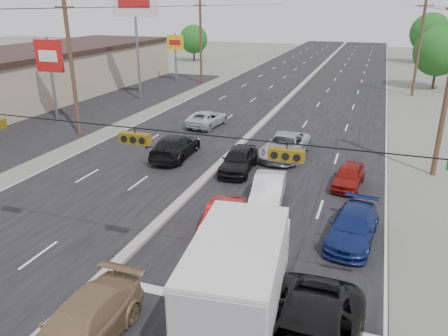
{
  "coord_description": "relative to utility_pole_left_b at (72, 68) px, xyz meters",
  "views": [
    {
      "loc": [
        8.75,
        -11.93,
        9.6
      ],
      "look_at": [
        2.31,
        6.45,
        2.2
      ],
      "focal_mm": 35.0,
      "sensor_mm": 36.0,
      "label": 1
    }
  ],
  "objects": [
    {
      "name": "utility_pole_left_b",
      "position": [
        0.0,
        0.0,
        0.0
      ],
      "size": [
        1.6,
        0.3,
        10.0
      ],
      "color": "#422D1E",
      "rests_on": "ground"
    },
    {
      "name": "pole_sign_far",
      "position": [
        -3.5,
        25.0,
        -0.7
      ],
      "size": [
        2.2,
        0.25,
        6.0
      ],
      "color": "slate",
      "rests_on": "ground"
    },
    {
      "name": "box_truck",
      "position": [
        18.03,
        -16.23,
        -3.33
      ],
      "size": [
        3.09,
        7.02,
        3.46
      ],
      "rotation": [
        0.0,
        0.0,
        0.11
      ],
      "color": "black",
      "rests_on": "ground"
    },
    {
      "name": "queue_car_a",
      "position": [
        13.9,
        -3.32,
        -4.37
      ],
      "size": [
        2.03,
        4.45,
        1.48
      ],
      "primitive_type": "imported",
      "rotation": [
        0.0,
        0.0,
        0.07
      ],
      "color": "black",
      "rests_on": "ground"
    },
    {
      "name": "tree_left_far",
      "position": [
        -9.5,
        45.0,
        -1.39
      ],
      "size": [
        4.8,
        4.8,
        6.12
      ],
      "color": "#382619",
      "rests_on": "ground"
    },
    {
      "name": "tan_sedan",
      "position": [
        13.9,
        -18.66,
        -4.4
      ],
      "size": [
        2.04,
        4.91,
        1.42
      ],
      "primitive_type": "imported",
      "rotation": [
        0.0,
        0.0,
        -0.01
      ],
      "color": "#886A4A",
      "rests_on": "ground"
    },
    {
      "name": "parking_lot",
      "position": [
        -4.5,
        10.0,
        -5.11
      ],
      "size": [
        10.0,
        42.0,
        0.02
      ],
      "primitive_type": "cube",
      "color": "black",
      "rests_on": "ground"
    },
    {
      "name": "tree_right_far",
      "position": [
        28.5,
        55.0,
        -0.15
      ],
      "size": [
        6.4,
        6.4,
        8.16
      ],
      "color": "#382619",
      "rests_on": "ground"
    },
    {
      "name": "oncoming_far",
      "position": [
        8.35,
        5.72,
        -4.47
      ],
      "size": [
        2.6,
        4.81,
        1.28
      ],
      "primitive_type": "imported",
      "rotation": [
        0.0,
        0.0,
        3.03
      ],
      "color": "#B9BBC1",
      "rests_on": "ground"
    },
    {
      "name": "utility_pole_left_c",
      "position": [
        0.0,
        25.0,
        0.0
      ],
      "size": [
        1.6,
        0.3,
        10.0
      ],
      "color": "#422D1E",
      "rests_on": "ground"
    },
    {
      "name": "pole_sign_mid",
      "position": [
        -4.5,
        3.0,
        0.01
      ],
      "size": [
        2.6,
        0.25,
        7.0
      ],
      "color": "slate",
      "rests_on": "ground"
    },
    {
      "name": "queue_car_d",
      "position": [
        20.99,
        -9.58,
        -4.46
      ],
      "size": [
        2.27,
        4.62,
        1.29
      ],
      "primitive_type": "imported",
      "rotation": [
        0.0,
        0.0,
        -0.1
      ],
      "color": "navy",
      "rests_on": "ground"
    },
    {
      "name": "center_median",
      "position": [
        12.5,
        15.0,
        -5.01
      ],
      "size": [
        0.5,
        160.0,
        0.2
      ],
      "primitive_type": "cube",
      "color": "gray",
      "rests_on": "ground"
    },
    {
      "name": "queue_car_b",
      "position": [
        16.68,
        -7.09,
        -4.4
      ],
      "size": [
        2.0,
        4.42,
        1.41
      ],
      "primitive_type": "imported",
      "rotation": [
        0.0,
        0.0,
        0.12
      ],
      "color": "silver",
      "rests_on": "ground"
    },
    {
      "name": "ground",
      "position": [
        12.5,
        -15.0,
        -5.11
      ],
      "size": [
        200.0,
        200.0,
        0.0
      ],
      "primitive_type": "plane",
      "color": "#606356",
      "rests_on": "ground"
    },
    {
      "name": "queue_car_e",
      "position": [
        20.36,
        -3.52,
        -4.5
      ],
      "size": [
        1.78,
        3.71,
        1.22
      ],
      "primitive_type": "imported",
      "rotation": [
        0.0,
        0.0,
        -0.1
      ],
      "color": "maroon",
      "rests_on": "ground"
    },
    {
      "name": "oncoming_near",
      "position": [
        9.2,
        -2.25,
        -4.36
      ],
      "size": [
        2.38,
        5.25,
        1.49
      ],
      "primitive_type": "imported",
      "rotation": [
        0.0,
        0.0,
        3.2
      ],
      "color": "black",
      "rests_on": "ground"
    },
    {
      "name": "road_surface",
      "position": [
        12.5,
        15.0,
        -5.11
      ],
      "size": [
        20.0,
        160.0,
        0.02
      ],
      "primitive_type": "cube",
      "color": "black",
      "rests_on": "ground"
    },
    {
      "name": "utility_pole_right_b",
      "position": [
        25.0,
        0.0,
        0.0
      ],
      "size": [
        1.6,
        0.3,
        10.0
      ],
      "color": "#422D1E",
      "rests_on": "ground"
    },
    {
      "name": "tree_right_mid",
      "position": [
        27.5,
        30.0,
        -0.77
      ],
      "size": [
        5.6,
        5.6,
        7.14
      ],
      "color": "#382619",
      "rests_on": "ground"
    },
    {
      "name": "utility_pole_right_c",
      "position": [
        25.0,
        25.0,
        0.0
      ],
      "size": [
        1.6,
        0.3,
        10.0
      ],
      "color": "#422D1E",
      "rests_on": "ground"
    },
    {
      "name": "pole_sign_billboard",
      "position": [
        -2.0,
        13.0,
        3.76
      ],
      "size": [
        5.0,
        0.25,
        11.0
      ],
      "color": "slate",
      "rests_on": "ground"
    },
    {
      "name": "strip_mall",
      "position": [
        -13.5,
        10.0,
        -2.81
      ],
      "size": [
        12.0,
        42.0,
        4.6
      ],
      "primitive_type": "cube",
      "color": "tan",
      "rests_on": "ground"
    },
    {
      "name": "red_sedan",
      "position": [
        15.5,
        -10.81,
        -4.46
      ],
      "size": [
        1.72,
        4.05,
        1.3
      ],
      "primitive_type": "imported",
      "rotation": [
        0.0,
        0.0,
        0.09
      ],
      "color": "#B80F0B",
      "rests_on": "ground"
    },
    {
      "name": "queue_car_c",
      "position": [
        16.0,
        0.22,
        -4.36
      ],
      "size": [
        2.79,
        5.51,
        1.49
      ],
      "primitive_type": "imported",
      "rotation": [
        0.0,
        0.0,
        -0.06
      ],
      "color": "#A8ACB0",
      "rests_on": "ground"
    },
    {
      "name": "traffic_signals",
      "position": [
        13.9,
        -15.0,
        0.39
      ],
      "size": [
        25.0,
        0.3,
        0.54
      ],
      "color": "black",
      "rests_on": "ground"
    }
  ]
}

